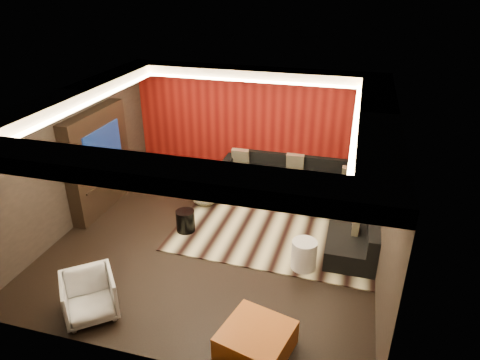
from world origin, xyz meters
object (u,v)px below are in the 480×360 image
(coffee_table, at_px, (308,205))
(white_side_table, at_px, (304,255))
(drum_stool, at_px, (185,221))
(armchair, at_px, (89,296))
(orange_ottoman, at_px, (256,341))
(sectional_sofa, at_px, (317,195))

(coffee_table, bearing_deg, white_side_table, -84.90)
(drum_stool, distance_m, armchair, 2.61)
(orange_ottoman, bearing_deg, sectional_sofa, 85.42)
(white_side_table, relative_size, sectional_sofa, 0.15)
(armchair, xyz_separation_m, sectional_sofa, (2.95, 4.33, -0.09))
(coffee_table, height_order, armchair, armchair)
(drum_stool, distance_m, sectional_sofa, 3.01)
(coffee_table, height_order, orange_ottoman, orange_ottoman)
(drum_stool, bearing_deg, coffee_table, 33.84)
(drum_stool, relative_size, sectional_sofa, 0.12)
(drum_stool, height_order, orange_ottoman, drum_stool)
(coffee_table, height_order, drum_stool, drum_stool)
(drum_stool, relative_size, white_side_table, 0.80)
(white_side_table, height_order, sectional_sofa, sectional_sofa)
(orange_ottoman, bearing_deg, white_side_table, 79.59)
(white_side_table, distance_m, sectional_sofa, 2.33)
(armchair, bearing_deg, orange_ottoman, -39.89)
(sectional_sofa, bearing_deg, white_side_table, -89.39)
(armchair, bearing_deg, white_side_table, -5.17)
(orange_ottoman, distance_m, sectional_sofa, 4.38)
(orange_ottoman, relative_size, armchair, 1.16)
(orange_ottoman, height_order, sectional_sofa, sectional_sofa)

